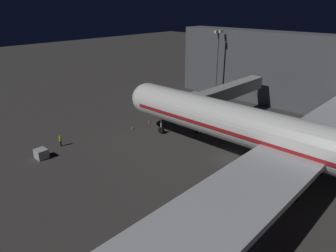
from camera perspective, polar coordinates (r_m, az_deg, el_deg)
ground_plane at (r=49.41m, az=11.15°, el=-5.82°), size 320.00×320.00×0.00m
airliner_at_gate at (r=43.54m, az=21.59°, el=-2.47°), size 57.79×60.10×19.72m
jet_bridge at (r=62.06m, az=9.95°, el=5.83°), size 23.18×3.40×7.45m
apron_floodlight_mast at (r=77.81m, az=8.88°, el=11.81°), size 2.90×0.50×16.29m
baggage_container_far_row at (r=52.12m, az=-21.98°, el=-4.68°), size 1.62×1.82×1.47m
ground_crew_by_tug at (r=55.07m, az=-18.92°, el=-2.46°), size 0.40×0.40×1.92m
traffic_cone_nose_port at (r=62.59m, az=-3.43°, el=0.83°), size 0.36×0.36×0.55m
traffic_cone_nose_starboard at (r=59.87m, az=-6.48°, el=-0.26°), size 0.36×0.36×0.55m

